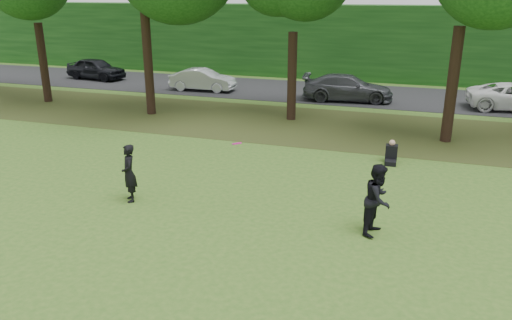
# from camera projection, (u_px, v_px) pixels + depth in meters

# --- Properties ---
(ground) EXTENTS (120.00, 120.00, 0.00)m
(ground) POSITION_uv_depth(u_px,v_px,m) (264.00, 279.00, 10.77)
(ground) COLOR #325B1C
(ground) RESTS_ON ground
(leaf_litter) EXTENTS (60.00, 7.00, 0.01)m
(leaf_litter) POSITION_uv_depth(u_px,v_px,m) (351.00, 129.00, 22.45)
(leaf_litter) COLOR #463B19
(leaf_litter) RESTS_ON ground
(street) EXTENTS (70.00, 7.00, 0.02)m
(street) POSITION_uv_depth(u_px,v_px,m) (370.00, 95.00, 29.64)
(street) COLOR black
(street) RESTS_ON ground
(far_hedge) EXTENTS (70.00, 3.00, 5.00)m
(far_hedge) POSITION_uv_depth(u_px,v_px,m) (382.00, 43.00, 34.23)
(far_hedge) COLOR #123D11
(far_hedge) RESTS_ON ground
(player_left) EXTENTS (0.71, 0.75, 1.72)m
(player_left) POSITION_uv_depth(u_px,v_px,m) (129.00, 173.00, 14.51)
(player_left) COLOR black
(player_left) RESTS_ON ground
(player_right) EXTENTS (0.90, 1.04, 1.85)m
(player_right) POSITION_uv_depth(u_px,v_px,m) (378.00, 199.00, 12.53)
(player_right) COLOR black
(player_right) RESTS_ON ground
(parked_cars) EXTENTS (39.64, 4.14, 1.47)m
(parked_cars) POSITION_uv_depth(u_px,v_px,m) (362.00, 87.00, 28.28)
(parked_cars) COLOR black
(parked_cars) RESTS_ON street
(frisbee) EXTENTS (0.34, 0.34, 0.11)m
(frisbee) POSITION_uv_depth(u_px,v_px,m) (237.00, 143.00, 13.34)
(frisbee) COLOR #E01290
(frisbee) RESTS_ON ground
(seated_person) EXTENTS (0.44, 0.75, 0.83)m
(seated_person) POSITION_uv_depth(u_px,v_px,m) (391.00, 154.00, 17.97)
(seated_person) COLOR black
(seated_person) RESTS_ON ground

